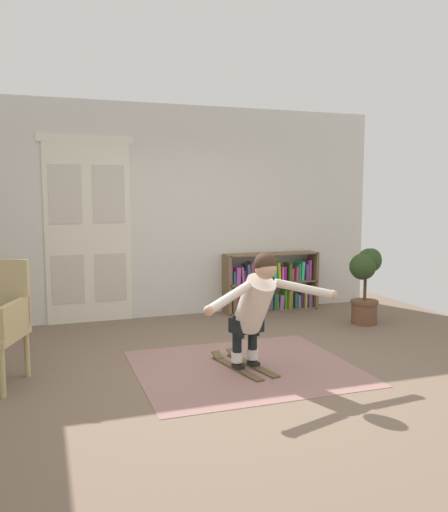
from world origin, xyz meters
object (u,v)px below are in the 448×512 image
bookshelf (269,286)px  person_skier (256,302)px  skis_pair (243,365)px  potted_plant (366,276)px

bookshelf → person_skier: 2.78m
skis_pair → person_skier: size_ratio=0.61×
skis_pair → potted_plant: bearing=27.3°
bookshelf → person_skier: size_ratio=0.99×
bookshelf → potted_plant: 1.46m
skis_pair → person_skier: (0.04, -0.21, 0.66)m
bookshelf → skis_pair: (-1.28, -2.26, -0.35)m
potted_plant → skis_pair: 2.48m
potted_plant → bookshelf: bearing=126.6°
person_skier → bookshelf: bearing=63.4°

